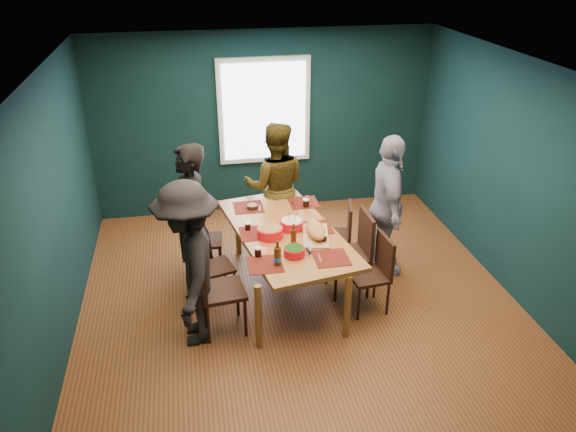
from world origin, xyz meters
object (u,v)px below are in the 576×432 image
person_far_left (191,222)px  bowl_dumpling (292,224)px  chair_left_far (198,235)px  person_right (388,206)px  chair_left_mid (209,263)px  chair_right_far (342,230)px  bowl_herbs (294,251)px  bowl_salad (270,232)px  cutting_board (316,231)px  chair_left_near (213,284)px  chair_right_near (376,268)px  person_near_left (189,265)px  chair_right_mid (356,247)px  dining_table (286,236)px  person_back (275,186)px

person_far_left → bowl_dumpling: size_ratio=6.86×
chair_left_far → person_right: person_right is taller
chair_left_mid → person_far_left: 0.50m
chair_left_mid → chair_right_far: (1.72, 0.50, -0.00)m
bowl_herbs → bowl_salad: bearing=112.3°
bowl_dumpling → cutting_board: size_ratio=0.38×
chair_left_near → person_right: 2.37m
chair_left_near → chair_right_far: size_ratio=1.21×
chair_right_near → person_near_left: size_ratio=0.50×
chair_right_mid → bowl_dumpling: (-0.74, 0.18, 0.28)m
chair_left_far → chair_right_mid: (1.80, -0.77, 0.07)m
dining_table → chair_right_far: 0.98m
chair_right_far → cutting_board: (-0.52, -0.69, 0.39)m
chair_left_mid → chair_right_mid: 1.72m
chair_left_far → bowl_dumpling: bearing=-24.7°
person_far_left → bowl_salad: person_far_left is taller
chair_right_mid → person_back: bearing=119.1°
bowl_dumpling → person_right: bearing=8.7°
chair_left_mid → chair_left_near: bearing=-104.3°
chair_left_mid → cutting_board: 1.28m
chair_right_far → cutting_board: bearing=-112.8°
person_right → cutting_board: (-1.00, -0.43, -0.02)m
person_back → bowl_dumpling: size_ratio=6.43×
chair_left_near → person_back: (0.96, 1.76, 0.28)m
chair_left_mid → person_far_left: person_far_left is taller
chair_left_mid → bowl_salad: bowl_salad is taller
chair_right_far → chair_right_mid: (-0.00, -0.62, 0.10)m
chair_left_near → bowl_dumpling: bowl_dumpling is taller
person_right → person_far_left: bearing=99.3°
person_back → chair_left_near: bearing=71.6°
chair_left_far → person_far_left: 0.62m
dining_table → chair_right_near: bearing=-40.4°
chair_left_far → chair_right_near: 2.24m
person_back → person_right: size_ratio=0.97×
chair_right_far → person_near_left: 2.29m
chair_left_mid → person_far_left: size_ratio=0.45×
chair_right_mid → person_near_left: size_ratio=0.57×
chair_right_mid → person_right: bearing=35.8°
person_right → bowl_salad: size_ratio=6.19×
chair_left_far → bowl_salad: bearing=-38.9°
chair_right_mid → chair_right_near: 0.41m
chair_right_mid → dining_table: bearing=169.2°
person_far_left → bowl_herbs: size_ratio=8.22×
chair_left_far → person_back: (1.06, 0.51, 0.35)m
chair_left_far → chair_left_mid: chair_left_far is taller
chair_right_mid → person_near_left: bearing=-164.9°
chair_right_far → person_right: size_ratio=0.47×
person_far_left → person_near_left: 0.87m
dining_table → chair_left_mid: chair_left_mid is taller
chair_left_mid → person_back: size_ratio=0.49×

